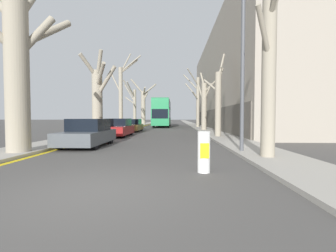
{
  "coord_description": "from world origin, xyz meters",
  "views": [
    {
      "loc": [
        1.64,
        -4.43,
        1.5
      ],
      "look_at": [
        0.58,
        26.41,
        0.33
      ],
      "focal_mm": 24.0,
      "sensor_mm": 36.0,
      "label": 1
    }
  ],
  "objects_px": {
    "street_tree_right_3": "(197,100)",
    "street_tree_left_1": "(98,98)",
    "parked_car_2": "(133,126)",
    "traffic_bollard": "(204,152)",
    "parked_car_0": "(88,133)",
    "parked_car_1": "(118,128)",
    "street_tree_left_0": "(19,65)",
    "street_tree_left_3": "(134,105)",
    "street_tree_left_2": "(121,94)",
    "street_tree_left_4": "(143,105)",
    "street_tree_right_2": "(204,103)",
    "street_tree_right_0": "(270,62)",
    "lamp_post": "(241,35)",
    "double_decker_bus": "(162,112)",
    "street_tree_right_1": "(218,100)"
  },
  "relations": [
    {
      "from": "street_tree_left_3",
      "to": "parked_car_0",
      "type": "xyz_separation_m",
      "value": [
        2.11,
        -24.11,
        -2.79
      ]
    },
    {
      "from": "street_tree_right_3",
      "to": "street_tree_left_1",
      "type": "bearing_deg",
      "value": -121.17
    },
    {
      "from": "street_tree_right_2",
      "to": "lamp_post",
      "type": "height_order",
      "value": "lamp_post"
    },
    {
      "from": "lamp_post",
      "to": "street_tree_left_0",
      "type": "bearing_deg",
      "value": -177.08
    },
    {
      "from": "street_tree_left_0",
      "to": "street_tree_left_1",
      "type": "xyz_separation_m",
      "value": [
        0.01,
        9.1,
        -0.52
      ]
    },
    {
      "from": "traffic_bollard",
      "to": "street_tree_right_2",
      "type": "bearing_deg",
      "value": 82.8
    },
    {
      "from": "street_tree_left_4",
      "to": "parked_car_2",
      "type": "distance_m",
      "value": 20.81
    },
    {
      "from": "street_tree_left_2",
      "to": "parked_car_1",
      "type": "bearing_deg",
      "value": -78.03
    },
    {
      "from": "street_tree_left_0",
      "to": "street_tree_right_1",
      "type": "relative_size",
      "value": 1.18
    },
    {
      "from": "street_tree_left_2",
      "to": "lamp_post",
      "type": "height_order",
      "value": "street_tree_left_2"
    },
    {
      "from": "street_tree_right_0",
      "to": "parked_car_0",
      "type": "relative_size",
      "value": 1.67
    },
    {
      "from": "street_tree_left_2",
      "to": "parked_car_1",
      "type": "relative_size",
      "value": 2.1
    },
    {
      "from": "street_tree_right_0",
      "to": "traffic_bollard",
      "type": "xyz_separation_m",
      "value": [
        -2.47,
        -1.82,
        -2.86
      ]
    },
    {
      "from": "parked_car_0",
      "to": "parked_car_1",
      "type": "bearing_deg",
      "value": 90.0
    },
    {
      "from": "street_tree_left_4",
      "to": "street_tree_right_2",
      "type": "distance_m",
      "value": 21.02
    },
    {
      "from": "parked_car_0",
      "to": "parked_car_2",
      "type": "bearing_deg",
      "value": 90.0
    },
    {
      "from": "street_tree_left_2",
      "to": "street_tree_left_0",
      "type": "bearing_deg",
      "value": -89.42
    },
    {
      "from": "parked_car_2",
      "to": "traffic_bollard",
      "type": "bearing_deg",
      "value": -73.21
    },
    {
      "from": "street_tree_left_4",
      "to": "parked_car_1",
      "type": "relative_size",
      "value": 2.07
    },
    {
      "from": "street_tree_left_2",
      "to": "street_tree_right_1",
      "type": "bearing_deg",
      "value": -45.72
    },
    {
      "from": "lamp_post",
      "to": "parked_car_0",
      "type": "bearing_deg",
      "value": 162.93
    },
    {
      "from": "street_tree_left_0",
      "to": "street_tree_right_3",
      "type": "relative_size",
      "value": 0.95
    },
    {
      "from": "street_tree_left_1",
      "to": "parked_car_0",
      "type": "height_order",
      "value": "street_tree_left_1"
    },
    {
      "from": "street_tree_right_0",
      "to": "parked_car_1",
      "type": "relative_size",
      "value": 1.56
    },
    {
      "from": "street_tree_left_1",
      "to": "street_tree_left_4",
      "type": "height_order",
      "value": "street_tree_left_4"
    },
    {
      "from": "street_tree_right_3",
      "to": "parked_car_2",
      "type": "height_order",
      "value": "street_tree_right_3"
    },
    {
      "from": "double_decker_bus",
      "to": "parked_car_1",
      "type": "bearing_deg",
      "value": -97.4
    },
    {
      "from": "street_tree_left_2",
      "to": "street_tree_left_4",
      "type": "distance_m",
      "value": 17.51
    },
    {
      "from": "parked_car_0",
      "to": "parked_car_1",
      "type": "xyz_separation_m",
      "value": [
        -0.0,
        6.17,
        -0.0
      ]
    },
    {
      "from": "street_tree_left_0",
      "to": "street_tree_left_4",
      "type": "distance_m",
      "value": 35.43
    },
    {
      "from": "street_tree_left_0",
      "to": "street_tree_left_3",
      "type": "relative_size",
      "value": 1.1
    },
    {
      "from": "street_tree_left_1",
      "to": "street_tree_left_2",
      "type": "distance_m",
      "value": 8.9
    },
    {
      "from": "parked_car_1",
      "to": "street_tree_right_2",
      "type": "bearing_deg",
      "value": 45.29
    },
    {
      "from": "street_tree_left_2",
      "to": "street_tree_right_0",
      "type": "relative_size",
      "value": 1.35
    },
    {
      "from": "parked_car_0",
      "to": "parked_car_2",
      "type": "distance_m",
      "value": 12.28
    },
    {
      "from": "street_tree_right_0",
      "to": "parked_car_2",
      "type": "height_order",
      "value": "street_tree_right_0"
    },
    {
      "from": "street_tree_left_4",
      "to": "parked_car_1",
      "type": "bearing_deg",
      "value": -86.07
    },
    {
      "from": "street_tree_left_3",
      "to": "street_tree_right_1",
      "type": "distance_m",
      "value": 21.24
    },
    {
      "from": "street_tree_left_0",
      "to": "street_tree_left_1",
      "type": "relative_size",
      "value": 1.19
    },
    {
      "from": "street_tree_left_1",
      "to": "lamp_post",
      "type": "bearing_deg",
      "value": -43.92
    },
    {
      "from": "street_tree_right_0",
      "to": "parked_car_0",
      "type": "bearing_deg",
      "value": 154.85
    },
    {
      "from": "street_tree_left_0",
      "to": "street_tree_left_2",
      "type": "height_order",
      "value": "street_tree_left_2"
    },
    {
      "from": "parked_car_1",
      "to": "traffic_bollard",
      "type": "bearing_deg",
      "value": -65.31
    },
    {
      "from": "parked_car_0",
      "to": "street_tree_left_4",
      "type": "bearing_deg",
      "value": 93.19
    },
    {
      "from": "street_tree_left_1",
      "to": "street_tree_left_4",
      "type": "xyz_separation_m",
      "value": [
        -0.09,
        26.32,
        0.86
      ]
    },
    {
      "from": "street_tree_left_1",
      "to": "traffic_bollard",
      "type": "bearing_deg",
      "value": -59.23
    },
    {
      "from": "double_decker_bus",
      "to": "lamp_post",
      "type": "bearing_deg",
      "value": -79.85
    },
    {
      "from": "street_tree_left_0",
      "to": "street_tree_left_3",
      "type": "bearing_deg",
      "value": 90.79
    },
    {
      "from": "street_tree_right_1",
      "to": "street_tree_right_0",
      "type": "bearing_deg",
      "value": -89.54
    },
    {
      "from": "parked_car_0",
      "to": "lamp_post",
      "type": "height_order",
      "value": "lamp_post"
    }
  ]
}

